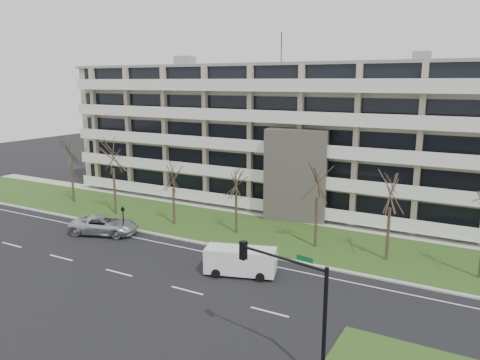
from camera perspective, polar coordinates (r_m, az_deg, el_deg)
The scene contains 17 objects.
ground at distance 31.75m, azimuth -6.46°, elevation -13.25°, with size 160.00×160.00×0.00m, color black.
grass_verge at distance 42.20m, azimuth 3.89°, elevation -6.65°, with size 90.00×10.00×0.06m, color #214617.
curb at distance 37.98m, azimuth 0.63°, elevation -8.73°, with size 90.00×0.35×0.12m, color #B2B2AD.
sidewalk at distance 47.00m, azimuth 6.76°, elevation -4.73°, with size 90.00×2.00×0.08m, color #B2B2AD.
lane_edge_line at distance 36.78m, azimuth -0.50°, elevation -9.53°, with size 90.00×0.12×0.01m, color white.
apartment_building at distance 51.76m, azimuth 9.86°, elevation 5.29°, with size 60.50×15.10×18.75m.
silver_pickup at distance 43.87m, azimuth -16.21°, elevation -5.27°, with size 2.80×6.08×1.69m, color silver.
blue_sedan at distance 34.30m, azimuth 0.13°, elevation -9.82°, with size 1.59×4.57×1.51m, color #6A89B8.
white_van at distance 33.50m, azimuth 0.18°, elevation -9.62°, with size 5.31×3.24×1.94m.
traffic_signal at distance 22.30m, azimuth 6.58°, elevation -13.88°, with size 4.98×1.30×5.87m.
pedestrian_signal at distance 42.81m, azimuth -14.06°, elevation -4.39°, with size 0.26×0.22×2.65m.
tree_0 at distance 55.31m, azimuth -20.02°, elevation 3.67°, with size 3.98×3.98×7.96m.
tree_1 at distance 48.81m, azimuth -15.30°, elevation 3.56°, with size 4.31×4.31×8.61m.
tree_2 at distance 44.33m, azimuth -8.19°, elevation 0.76°, with size 3.20×3.20×6.39m.
tree_3 at distance 41.29m, azimuth -0.48°, elevation 0.09°, with size 3.21×3.21×6.42m.
tree_4 at distance 38.05m, azimuth 9.44°, elevation 0.32°, with size 3.80×3.80×7.60m.
tree_5 at distance 36.57m, azimuth 17.96°, elevation -0.82°, with size 3.71×3.71×7.41m.
Camera 1 is at (16.91, -23.24, 13.50)m, focal length 35.00 mm.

